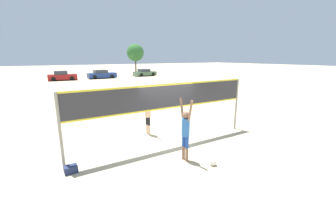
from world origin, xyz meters
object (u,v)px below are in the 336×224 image
Objects in this scene: player_spiker at (186,129)px; player_blocker at (148,112)px; tree_left_cluster at (135,53)px; parked_car_far at (62,76)px; parked_car_near at (145,73)px; parked_car_mid at (102,75)px; gear_bag at (71,169)px; volleyball_net at (168,100)px; volleyball at (213,162)px.

player_spiker is 3.13m from player_blocker.
parked_car_far is at bearing -166.16° from tree_left_cluster.
player_spiker is 0.53× the size of parked_car_near.
tree_left_cluster is (7.81, 3.44, 3.70)m from parked_car_mid.
volleyball_net is at bearing 5.54° from gear_bag.
volleyball is at bearing -83.09° from volleyball_net.
player_spiker reaches higher than parked_car_near.
parked_car_mid is 1.10× the size of parked_car_far.
parked_car_far is at bearing 90.62° from volleyball.
player_blocker is at bearing -2.40° from player_spiker.
volleyball_net is at bearing -102.56° from parked_car_mid.
parked_car_far is at bearing 178.84° from parked_car_near.
parked_car_near is at bearing 65.43° from volleyball_net.
parked_car_far reaches higher than gear_bag.
player_spiker is (-0.27, -1.57, -0.72)m from volleyball_net.
parked_car_far reaches higher than parked_car_mid.
parked_car_mid is (6.19, 29.35, -0.46)m from player_blocker.
tree_left_cluster reaches higher than parked_car_near.
volleyball is at bearing -84.81° from parked_car_far.
player_spiker is 38.73m from tree_left_cluster.
volleyball is at bearing 6.13° from player_blocker.
parked_car_mid is at bearing 72.41° from gear_bag.
volleyball_net is 34.79× the size of volleyball.
tree_left_cluster is (17.73, 34.72, 4.23)m from gear_bag.
gear_bag is at bearing -174.46° from volleyball_net.
parked_car_mid is at bearing 80.18° from volleyball.
player_blocker is at bearing 96.13° from volleyball.
tree_left_cluster is (13.87, 34.35, 2.46)m from volleyball_net.
parked_car_near is (14.33, 31.35, -1.28)m from volleyball_net.
player_blocker is at bearing -85.55° from parked_car_far.
player_spiker is 5.57× the size of gear_bag.
player_spiker reaches higher than gear_bag.
gear_bag is at bearing 71.62° from player_spiker.
player_blocker is 0.45× the size of parked_car_mid.
volleyball_net is 1.90× the size of parked_car_far.
player_spiker reaches higher than volleyball.
volleyball_net is at bearing -117.48° from parked_car_near.
player_spiker is 9.48× the size of volleyball.
parked_car_far is at bearing 178.47° from parked_car_mid.
parked_car_mid is at bearing -11.02° from player_spiker.
tree_left_cluster is (13.93, 3.43, 3.69)m from parked_car_far.
tree_left_cluster reaches higher than volleyball_net.
player_spiker is 0.37× the size of tree_left_cluster.
volleyball_net is 1.93× the size of parked_car_near.
parked_car_near is 0.98× the size of parked_car_far.
tree_left_cluster is at bearing 68.01° from volleyball_net.
volleyball_net is 37.12m from tree_left_cluster.
player_blocker is at bearing 94.92° from volleyball_net.
gear_bag is 31.52m from parked_car_far.
tree_left_cluster is at bearing 18.42° from parked_car_far.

